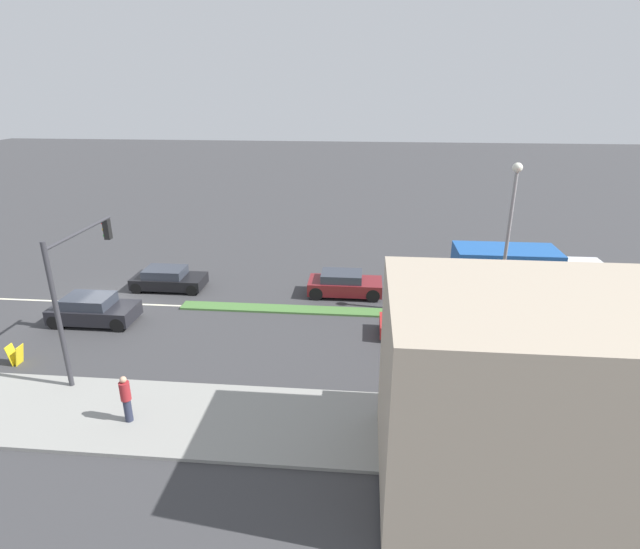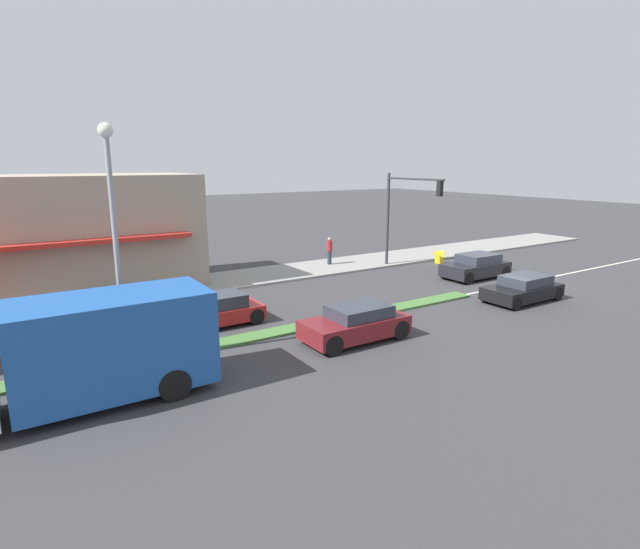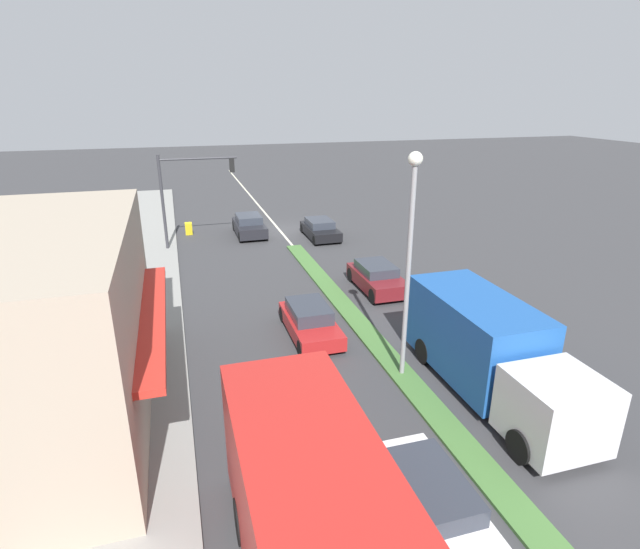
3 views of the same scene
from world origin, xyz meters
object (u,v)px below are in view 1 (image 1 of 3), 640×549
object	(u,v)px
delivery_truck	(521,275)
hatchback_red	(423,324)
street_lamp	(510,223)
suv_black	(168,279)
sedan_dark	(93,310)
warning_aframe_sign	(16,355)
sedan_maroon	(344,284)
pedestrian	(126,398)
traffic_signal_main	(75,277)

from	to	relation	value
delivery_truck	hatchback_red	distance (m)	7.01
street_lamp	suv_black	xyz separation A→B (m)	(-2.20, -17.26, -4.19)
street_lamp	sedan_dark	world-z (taller)	street_lamp
warning_aframe_sign	sedan_maroon	size ratio (longest dim) A/B	0.21
street_lamp	sedan_maroon	distance (m)	8.86
street_lamp	pedestrian	distance (m)	17.40
street_lamp	suv_black	size ratio (longest dim) A/B	1.89
pedestrian	delivery_truck	world-z (taller)	delivery_truck
traffic_signal_main	hatchback_red	bearing A→B (deg)	106.25
street_lamp	sedan_dark	bearing A→B (deg)	-83.47
traffic_signal_main	warning_aframe_sign	xyz separation A→B (m)	(0.01, -3.14, -3.47)
sedan_dark	delivery_truck	bearing A→B (deg)	101.94
pedestrian	suv_black	xyz separation A→B (m)	(-11.58, -3.09, -0.43)
traffic_signal_main	pedestrian	world-z (taller)	traffic_signal_main
street_lamp	sedan_maroon	bearing A→B (deg)	-106.31
hatchback_red	sedan_dark	bearing A→B (deg)	-90.00
street_lamp	sedan_maroon	xyz separation A→B (m)	(-2.20, -7.52, -4.14)
traffic_signal_main	delivery_truck	size ratio (longest dim) A/B	0.75
hatchback_red	suv_black	world-z (taller)	hatchback_red
warning_aframe_sign	suv_black	world-z (taller)	suv_black
delivery_truck	suv_black	bearing A→B (deg)	-90.00
pedestrian	warning_aframe_sign	world-z (taller)	pedestrian
warning_aframe_sign	suv_black	distance (m)	8.91
street_lamp	pedestrian	size ratio (longest dim) A/B	4.36
delivery_truck	suv_black	distance (m)	18.86
warning_aframe_sign	suv_black	bearing A→B (deg)	159.32
traffic_signal_main	hatchback_red	size ratio (longest dim) A/B	1.42
warning_aframe_sign	sedan_maroon	xyz separation A→B (m)	(-8.34, 12.89, 0.21)
warning_aframe_sign	delivery_truck	xyz separation A→B (m)	(-8.34, 21.99, 1.04)
sedan_maroon	street_lamp	bearing A→B (deg)	73.69
pedestrian	warning_aframe_sign	bearing A→B (deg)	-117.46
warning_aframe_sign	sedan_dark	xyz separation A→B (m)	(-3.94, 1.18, 0.23)
suv_black	traffic_signal_main	bearing A→B (deg)	-0.02
traffic_signal_main	warning_aframe_sign	world-z (taller)	traffic_signal_main
traffic_signal_main	pedestrian	xyz separation A→B (m)	(3.25, 3.09, -2.89)
traffic_signal_main	hatchback_red	world-z (taller)	traffic_signal_main
street_lamp	warning_aframe_sign	distance (m)	21.75
delivery_truck	sedan_dark	distance (m)	21.28
warning_aframe_sign	sedan_dark	distance (m)	4.12
suv_black	sedan_dark	bearing A→B (deg)	-24.03
delivery_truck	sedan_dark	bearing A→B (deg)	-78.06
street_lamp	delivery_truck	bearing A→B (deg)	144.24
delivery_truck	sedan_maroon	world-z (taller)	delivery_truck
street_lamp	delivery_truck	size ratio (longest dim) A/B	0.98
delivery_truck	sedan_maroon	bearing A→B (deg)	-90.00
pedestrian	sedan_dark	distance (m)	8.78
traffic_signal_main	sedan_dark	distance (m)	5.46
sedan_dark	sedan_maroon	size ratio (longest dim) A/B	1.00
hatchback_red	sedan_maroon	bearing A→B (deg)	-139.80
sedan_dark	suv_black	bearing A→B (deg)	155.97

